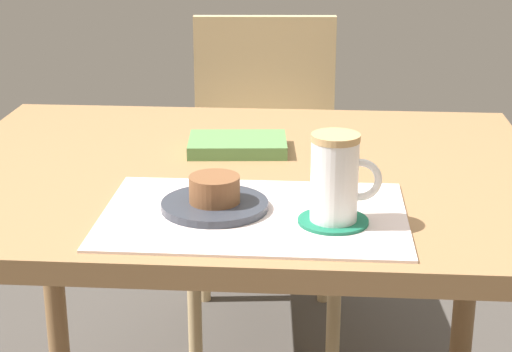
{
  "coord_description": "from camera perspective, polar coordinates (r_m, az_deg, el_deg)",
  "views": [
    {
      "loc": [
        0.13,
        -1.41,
        1.19
      ],
      "look_at": [
        0.04,
        -0.19,
        0.76
      ],
      "focal_mm": 60.0,
      "sensor_mm": 36.0,
      "label": 1
    }
  ],
  "objects": [
    {
      "name": "small_book",
      "position": [
        1.58,
        -1.24,
        2.1
      ],
      "size": [
        0.19,
        0.14,
        0.02
      ],
      "primitive_type": "cube",
      "rotation": [
        0.0,
        0.0,
        0.08
      ],
      "color": "#598C4C",
      "rests_on": "dining_table"
    },
    {
      "name": "dining_table",
      "position": [
        1.52,
        -1.01,
        -2.31
      ],
      "size": [
        1.06,
        0.82,
        0.71
      ],
      "color": "#997047",
      "rests_on": "ground_plane"
    },
    {
      "name": "wooden_chair",
      "position": [
        2.31,
        0.57,
        0.86
      ],
      "size": [
        0.45,
        0.45,
        0.84
      ],
      "rotation": [
        0.0,
        0.0,
        3.21
      ],
      "color": "#D1B27F",
      "rests_on": "ground_plane"
    },
    {
      "name": "placemat",
      "position": [
        1.28,
        -0.13,
        -2.62
      ],
      "size": [
        0.45,
        0.3,
        0.0
      ],
      "primitive_type": "cube",
      "color": "silver",
      "rests_on": "dining_table"
    },
    {
      "name": "coffee_mug",
      "position": [
        1.22,
        5.37,
        -0.1
      ],
      "size": [
        0.1,
        0.07,
        0.13
      ],
      "color": "white",
      "rests_on": "coffee_coaster"
    },
    {
      "name": "pastry",
      "position": [
        1.28,
        -2.78,
        -0.87
      ],
      "size": [
        0.08,
        0.08,
        0.04
      ],
      "primitive_type": "cylinder",
      "color": "brown",
      "rests_on": "pastry_plate"
    },
    {
      "name": "pastry_plate",
      "position": [
        1.29,
        -2.76,
        -1.96
      ],
      "size": [
        0.16,
        0.16,
        0.01
      ],
      "primitive_type": "cylinder",
      "color": "#333842",
      "rests_on": "placemat"
    },
    {
      "name": "coffee_coaster",
      "position": [
        1.25,
        5.16,
        -3.0
      ],
      "size": [
        0.1,
        0.1,
        0.0
      ],
      "primitive_type": "cylinder",
      "color": "#196B4C",
      "rests_on": "placemat"
    }
  ]
}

